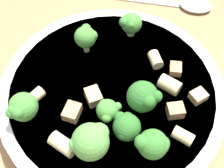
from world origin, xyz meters
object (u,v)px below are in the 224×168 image
broccoli_floret_2 (126,126)px  broccoli_floret_3 (91,141)px  chicken_chunk_3 (72,112)px  spoon (183,4)px  chicken_chunk_1 (175,69)px  broccoli_floret_6 (107,110)px  chicken_chunk_4 (198,96)px  broccoli_floret_1 (22,108)px  pasta_bowl (112,95)px  rigatoni_2 (183,136)px  broccoli_floret_5 (86,36)px  rigatoni_0 (155,60)px  broccoli_floret_4 (143,97)px  broccoli_floret_7 (153,144)px  chicken_chunk_0 (94,96)px  rigatoni_4 (35,96)px  rigatoni_3 (63,144)px  rigatoni_1 (170,85)px  chicken_chunk_2 (175,111)px  broccoli_floret_0 (130,23)px

broccoli_floret_2 → broccoli_floret_3: (-0.04, -0.01, 0.01)m
chicken_chunk_3 → spoon: chicken_chunk_3 is taller
chicken_chunk_1 → broccoli_floret_6: bearing=-151.2°
chicken_chunk_4 → broccoli_floret_1: bearing=177.7°
pasta_bowl → rigatoni_2: bearing=-49.9°
broccoli_floret_5 → rigatoni_0: bearing=-24.0°
chicken_chunk_4 → broccoli_floret_4: bearing=-176.7°
broccoli_floret_7 → chicken_chunk_0: size_ratio=1.81×
broccoli_floret_2 → chicken_chunk_1: size_ratio=1.96×
broccoli_floret_1 → broccoli_floret_6: size_ratio=1.18×
chicken_chunk_0 → spoon: (0.16, 0.17, -0.04)m
rigatoni_4 → broccoli_floret_3: bearing=-53.0°
rigatoni_2 → chicken_chunk_4: (0.03, 0.05, -0.00)m
broccoli_floret_3 → rigatoni_3: 0.04m
rigatoni_4 → chicken_chunk_4: bearing=-9.3°
broccoli_floret_1 → rigatoni_0: (0.16, 0.05, -0.01)m
broccoli_floret_4 → chicken_chunk_4: broccoli_floret_4 is taller
broccoli_floret_6 → broccoli_floret_7: bearing=-51.3°
pasta_bowl → broccoli_floret_4: broccoli_floret_4 is taller
broccoli_floret_2 → broccoli_floret_4: 0.04m
broccoli_floret_4 → broccoli_floret_5: (-0.05, 0.10, -0.00)m
rigatoni_1 → chicken_chunk_4: bearing=-31.6°
broccoli_floret_5 → chicken_chunk_4: 0.15m
rigatoni_1 → rigatoni_3: bearing=-157.4°
rigatoni_3 → chicken_chunk_0: size_ratio=1.39×
broccoli_floret_7 → chicken_chunk_2: broccoli_floret_7 is taller
pasta_bowl → rigatoni_0: bearing=26.2°
broccoli_floret_5 → spoon: broccoli_floret_5 is taller
chicken_chunk_2 → spoon: chicken_chunk_2 is taller
broccoli_floret_3 → chicken_chunk_2: 0.10m
rigatoni_1 → pasta_bowl: bearing=170.4°
rigatoni_3 → chicken_chunk_4: rigatoni_3 is taller
rigatoni_4 → chicken_chunk_4: rigatoni_4 is taller
chicken_chunk_4 → broccoli_floret_7: bearing=-140.9°
broccoli_floret_2 → chicken_chunk_0: broccoli_floret_2 is taller
broccoli_floret_5 → broccoli_floret_1: bearing=-132.5°
chicken_chunk_2 → rigatoni_2: bearing=-90.8°
broccoli_floret_2 → rigatoni_1: (0.06, 0.05, -0.01)m
pasta_bowl → chicken_chunk_3: (-0.05, -0.03, 0.02)m
broccoli_floret_2 → broccoli_floret_7: size_ratio=0.89×
broccoli_floret_4 → chicken_chunk_3: broccoli_floret_4 is taller
chicken_chunk_3 → rigatoni_2: bearing=-23.2°
broccoli_floret_0 → broccoli_floret_2: bearing=-102.9°
pasta_bowl → rigatoni_4: (-0.09, 0.00, 0.02)m
chicken_chunk_2 → spoon: bearing=69.5°
rigatoni_3 → rigatoni_4: (-0.03, 0.06, -0.00)m
spoon → rigatoni_1: bearing=-113.5°
broccoli_floret_3 → chicken_chunk_4: bearing=19.0°
broccoli_floret_0 → broccoli_floret_6: (-0.05, -0.12, -0.00)m
broccoli_floret_7 → chicken_chunk_3: size_ratio=1.80×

